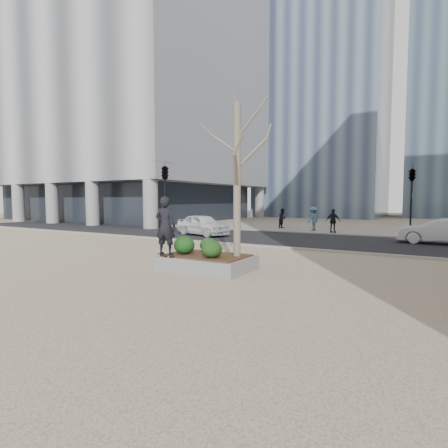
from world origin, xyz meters
The scene contains 20 objects.
ground centered at (0.00, 0.00, 0.00)m, with size 120.00×120.00×0.00m, color tan.
street centered at (0.00, 10.00, 0.01)m, with size 60.00×8.00×0.02m, color black.
far_sidewalk centered at (0.00, 17.00, 0.01)m, with size 60.00×6.00×0.02m, color gray.
planter centered at (1.00, 0.00, 0.23)m, with size 3.00×2.00×0.45m, color gray.
planter_mulch centered at (1.00, 0.00, 0.47)m, with size 2.70×1.70×0.04m, color #382314.
sycamore_tree centered at (2.00, 0.30, 3.79)m, with size 2.80×2.80×6.60m, color gray, non-canonical shape.
shrub_left centered at (0.24, -0.26, 0.80)m, with size 0.73×0.73×0.62m, color #123A13.
shrub_middle centered at (0.75, 0.48, 0.75)m, with size 0.61×0.61×0.52m, color #143F18.
shrub_right centered at (1.48, -0.43, 0.78)m, with size 0.67×0.67×0.57m, color #113510.
skateboard centered at (-0.10, -0.84, 0.49)m, with size 0.78×0.20×0.07m, color black, non-canonical shape.
skateboarder centered at (-0.10, -0.84, 1.50)m, with size 0.71×0.47×1.95m, color black.
police_car centered at (-5.32, 9.11, 0.71)m, with size 1.64×4.07×1.39m, color white.
car_silver centered at (8.01, 11.71, 0.69)m, with size 1.43×4.09×1.35m, color #A4A8AD.
pedestrian_a centered at (-2.84, 17.17, 0.83)m, with size 0.78×0.61×1.61m, color black.
pedestrian_b centered at (-0.05, 16.19, 0.93)m, with size 1.17×0.67×1.81m, color slate.
pedestrian_c centered at (1.66, 15.24, 0.87)m, with size 0.99×0.41×1.69m, color black.
traffic_light_near centered at (-5.50, 5.60, 2.25)m, with size 0.60×2.48×4.50m, color black, non-canonical shape.
traffic_light_far centered at (6.50, 14.60, 2.25)m, with size 0.60×2.48×4.50m, color black, non-canonical shape.
building_west_tower centered at (-25.00, 22.00, 25.00)m, with size 28.00×22.00×50.00m, color #A8A8AA.
building_glass_a centered at (-6.00, 42.00, 22.50)m, with size 16.00×16.00×45.00m, color slate.
Camera 1 is at (7.47, -9.85, 2.36)m, focal length 28.00 mm.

